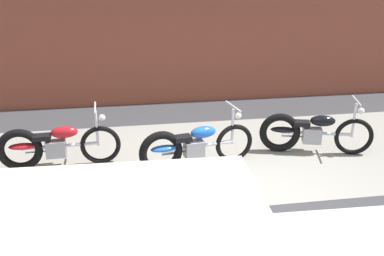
{
  "coord_description": "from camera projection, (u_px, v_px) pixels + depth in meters",
  "views": [
    {
      "loc": [
        -1.43,
        -5.1,
        3.28
      ],
      "look_at": [
        -0.41,
        1.29,
        0.75
      ],
      "focal_mm": 40.44,
      "sensor_mm": 36.0,
      "label": 1
    }
  ],
  "objects": [
    {
      "name": "sidewalk_slab",
      "position": [
        210.0,
        156.0,
        7.7
      ],
      "size": [
        36.0,
        3.5,
        0.01
      ],
      "primitive_type": "cube",
      "color": "gray",
      "rests_on": "ground"
    },
    {
      "name": "ground_plane",
      "position": [
        235.0,
        209.0,
        6.09
      ],
      "size": [
        80.0,
        80.0,
        0.0
      ],
      "primitive_type": "plane",
      "color": "#38383A"
    },
    {
      "name": "motorcycle_red",
      "position": [
        51.0,
        146.0,
        7.16
      ],
      "size": [
        2.01,
        0.58,
        1.03
      ],
      "rotation": [
        0.0,
        0.0,
        0.04
      ],
      "color": "black",
      "rests_on": "ground"
    },
    {
      "name": "motorcycle_blue",
      "position": [
        190.0,
        146.0,
        7.14
      ],
      "size": [
        1.99,
        0.64,
        1.03
      ],
      "rotation": [
        0.0,
        0.0,
        0.18
      ],
      "color": "black",
      "rests_on": "ground"
    },
    {
      "name": "motorcycle_black",
      "position": [
        308.0,
        132.0,
        7.73
      ],
      "size": [
        1.96,
        0.77,
        1.03
      ],
      "rotation": [
        0.0,
        0.0,
        -0.26
      ],
      "color": "black",
      "rests_on": "ground"
    }
  ]
}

